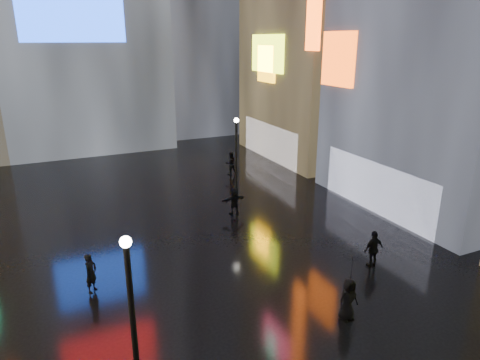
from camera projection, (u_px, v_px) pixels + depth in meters
ground at (179, 225)px, 23.58m from camera, size 140.00×140.00×0.00m
lamp_near at (132, 315)px, 11.05m from camera, size 0.30×0.30×5.20m
lamp_far at (236, 154)px, 26.66m from camera, size 0.30×0.30×5.20m
pedestrian_3 at (374, 249)px, 19.00m from camera, size 1.03×0.45×1.73m
pedestrian_4 at (348, 299)px, 15.43m from camera, size 0.83×0.57×1.64m
pedestrian_5 at (234, 201)px, 24.82m from camera, size 1.52×0.59×1.60m
pedestrian_6 at (91, 273)px, 17.12m from camera, size 0.69×0.72×1.66m
pedestrian_7 at (231, 163)px, 32.13m from camera, size 0.87×0.70×1.73m
umbrella_2 at (351, 267)px, 15.03m from camera, size 1.48×1.48×0.96m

